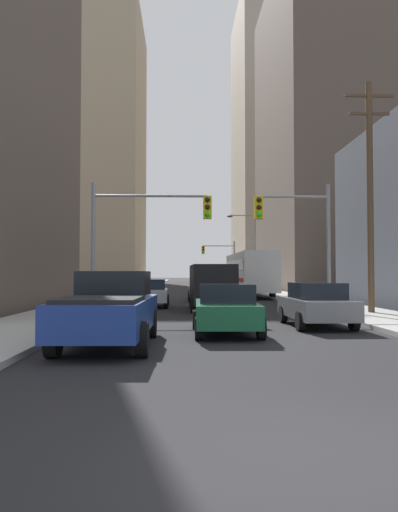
% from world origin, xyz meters
% --- Properties ---
extents(ground_plane, '(400.00, 400.00, 0.00)m').
position_xyz_m(ground_plane, '(0.00, 0.00, 0.00)').
color(ground_plane, black).
extents(sidewalk_left, '(3.44, 160.00, 0.15)m').
position_xyz_m(sidewalk_left, '(-6.55, 50.00, 0.07)').
color(sidewalk_left, '#9E9E99').
rests_on(sidewalk_left, ground).
extents(sidewalk_right, '(3.44, 160.00, 0.15)m').
position_xyz_m(sidewalk_right, '(6.55, 50.00, 0.07)').
color(sidewalk_right, '#9E9E99').
rests_on(sidewalk_right, ground).
extents(city_bus, '(2.69, 11.54, 3.40)m').
position_xyz_m(city_bus, '(3.99, 34.28, 1.93)').
color(city_bus, silver).
rests_on(city_bus, ground).
extents(pickup_truck_blue, '(2.20, 5.46, 1.90)m').
position_xyz_m(pickup_truck_blue, '(-3.22, 8.05, 0.93)').
color(pickup_truck_blue, navy).
rests_on(pickup_truck_blue, ground).
extents(cargo_van_black, '(2.16, 5.26, 2.26)m').
position_xyz_m(cargo_van_black, '(0.10, 19.94, 1.29)').
color(cargo_van_black, black).
rests_on(cargo_van_black, ground).
extents(sedan_green, '(1.95, 4.24, 1.52)m').
position_xyz_m(sedan_green, '(-0.05, 10.30, 0.77)').
color(sedan_green, '#195938').
rests_on(sedan_green, ground).
extents(sedan_grey, '(1.95, 4.23, 1.52)m').
position_xyz_m(sedan_grey, '(3.25, 12.29, 0.77)').
color(sedan_grey, slate).
rests_on(sedan_grey, ground).
extents(sedan_silver, '(1.95, 4.24, 1.52)m').
position_xyz_m(sedan_silver, '(-3.09, 22.70, 0.77)').
color(sedan_silver, '#B7BABF').
rests_on(sedan_silver, ground).
extents(sedan_beige, '(1.95, 4.23, 1.52)m').
position_xyz_m(sedan_beige, '(0.01, 28.23, 0.77)').
color(sedan_beige, '#C6B793').
rests_on(sedan_beige, ground).
extents(traffic_signal_near_left, '(5.50, 0.44, 6.00)m').
position_xyz_m(traffic_signal_near_left, '(-3.02, 18.01, 4.12)').
color(traffic_signal_near_left, gray).
rests_on(traffic_signal_near_left, ground).
extents(traffic_signal_near_right, '(3.54, 0.44, 6.00)m').
position_xyz_m(traffic_signal_near_right, '(3.93, 18.01, 4.03)').
color(traffic_signal_near_right, gray).
rests_on(traffic_signal_near_right, ground).
extents(traffic_signal_far_right, '(4.31, 0.44, 6.00)m').
position_xyz_m(traffic_signal_far_right, '(3.57, 59.41, 4.07)').
color(traffic_signal_far_right, gray).
rests_on(traffic_signal_far_right, ground).
extents(utility_pole_right, '(2.20, 0.28, 10.31)m').
position_xyz_m(utility_pole_right, '(6.89, 16.70, 5.43)').
color(utility_pole_right, brown).
rests_on(utility_pole_right, ground).
extents(street_lamp_right, '(2.74, 0.32, 7.50)m').
position_xyz_m(street_lamp_right, '(5.07, 41.73, 4.58)').
color(street_lamp_right, gray).
rests_on(street_lamp_right, ground).
extents(building_left_far_tower, '(21.85, 25.96, 52.30)m').
position_xyz_m(building_left_far_tower, '(-20.20, 92.52, 26.15)').
color(building_left_far_tower, tan).
rests_on(building_left_far_tower, ground).
extents(building_right_mid_block, '(18.77, 23.77, 35.83)m').
position_xyz_m(building_right_mid_block, '(18.18, 51.53, 17.92)').
color(building_right_mid_block, '#66564C').
rests_on(building_right_mid_block, ground).
extents(building_right_far_highrise, '(14.83, 24.24, 54.16)m').
position_xyz_m(building_right_far_highrise, '(16.88, 91.55, 27.08)').
color(building_right_far_highrise, '#B7A893').
rests_on(building_right_far_highrise, ground).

